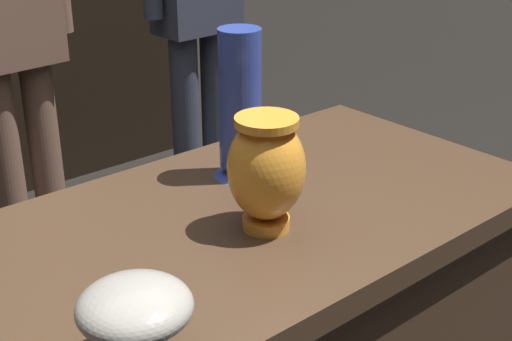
{
  "coord_description": "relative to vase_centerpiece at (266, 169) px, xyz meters",
  "views": [
    {
      "loc": [
        -0.78,
        -0.93,
        1.43
      ],
      "look_at": [
        -0.01,
        -0.04,
        0.9
      ],
      "focal_mm": 50.3,
      "sensor_mm": 36.0,
      "label": 1
    }
  ],
  "objects": [
    {
      "name": "vase_tall_behind",
      "position": [
        -0.38,
        -0.18,
        -0.03
      ],
      "size": [
        0.15,
        0.15,
        0.13
      ],
      "color": "gray",
      "rests_on": "display_plinth"
    },
    {
      "name": "vase_centerpiece",
      "position": [
        0.0,
        0.0,
        0.0
      ],
      "size": [
        0.14,
        0.14,
        0.21
      ],
      "color": "orange",
      "rests_on": "display_plinth"
    },
    {
      "name": "vase_left_accent",
      "position": [
        0.11,
        0.21,
        0.03
      ],
      "size": [
        0.11,
        0.11,
        0.31
      ],
      "color": "#2D429E",
      "rests_on": "display_plinth"
    },
    {
      "name": "visitor_center_back",
      "position": [
        0.13,
        1.42,
        0.01
      ],
      "size": [
        0.47,
        0.2,
        1.59
      ],
      "rotation": [
        0.0,
        0.0,
        3.21
      ],
      "color": "brown",
      "rests_on": "ground_plane"
    }
  ]
}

